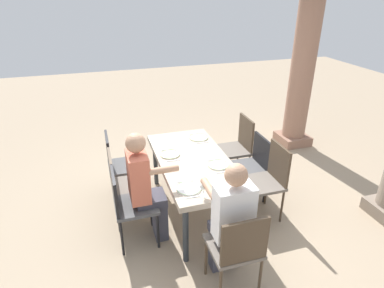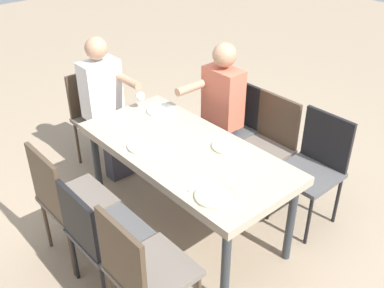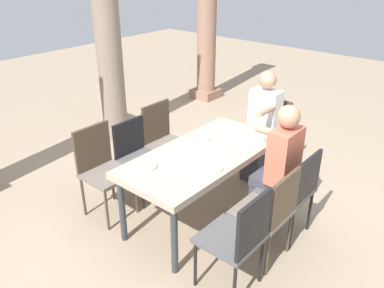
{
  "view_description": "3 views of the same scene",
  "coord_description": "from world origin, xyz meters",
  "px_view_note": "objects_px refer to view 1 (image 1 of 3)",
  "views": [
    {
      "loc": [
        3.22,
        -1.01,
        2.58
      ],
      "look_at": [
        -0.13,
        0.02,
        0.88
      ],
      "focal_mm": 30.73,
      "sensor_mm": 36.0,
      "label": 1
    },
    {
      "loc": [
        -2.12,
        1.8,
        2.47
      ],
      "look_at": [
        -0.02,
        -0.05,
        0.76
      ],
      "focal_mm": 41.88,
      "sensor_mm": 36.0,
      "label": 2
    },
    {
      "loc": [
        -2.62,
        -2.09,
        2.46
      ],
      "look_at": [
        -0.05,
        0.09,
        0.82
      ],
      "focal_mm": 36.68,
      "sensor_mm": 36.0,
      "label": 3
    }
  ],
  "objects_px": {
    "plate_2": "(218,165)",
    "chair_head_east": "(237,247)",
    "chair_west_north": "(238,145)",
    "wine_glass_3": "(204,187)",
    "chair_west_south": "(119,162)",
    "chair_east_north": "(269,177)",
    "stone_column_near": "(303,67)",
    "chair_east_south": "(128,202)",
    "plate_0": "(199,138)",
    "diner_man_white": "(230,220)",
    "dining_table": "(194,165)",
    "chair_mid_north": "(252,163)",
    "chair_mid_south": "(124,182)",
    "diner_woman_green": "(145,186)",
    "plate_1": "(170,154)",
    "plate_3": "(189,188)"
  },
  "relations": [
    {
      "from": "plate_2",
      "to": "chair_head_east",
      "type": "bearing_deg",
      "value": -11.8
    },
    {
      "from": "chair_west_north",
      "to": "wine_glass_3",
      "type": "relative_size",
      "value": 6.05
    },
    {
      "from": "chair_west_south",
      "to": "chair_east_north",
      "type": "relative_size",
      "value": 0.98
    },
    {
      "from": "stone_column_near",
      "to": "chair_east_north",
      "type": "bearing_deg",
      "value": -40.76
    },
    {
      "from": "chair_east_south",
      "to": "plate_0",
      "type": "distance_m",
      "value": 1.39
    },
    {
      "from": "chair_east_south",
      "to": "diner_man_white",
      "type": "distance_m",
      "value": 1.14
    },
    {
      "from": "dining_table",
      "to": "chair_west_north",
      "type": "relative_size",
      "value": 1.8
    },
    {
      "from": "chair_mid_north",
      "to": "chair_mid_south",
      "type": "distance_m",
      "value": 1.65
    },
    {
      "from": "plate_2",
      "to": "chair_east_north",
      "type": "bearing_deg",
      "value": 80.87
    },
    {
      "from": "chair_west_north",
      "to": "diner_man_white",
      "type": "height_order",
      "value": "diner_man_white"
    },
    {
      "from": "chair_west_north",
      "to": "chair_east_south",
      "type": "relative_size",
      "value": 1.06
    },
    {
      "from": "stone_column_near",
      "to": "plate_2",
      "type": "height_order",
      "value": "stone_column_near"
    },
    {
      "from": "diner_woman_green",
      "to": "diner_man_white",
      "type": "xyz_separation_m",
      "value": [
        0.77,
        0.63,
        -0.01
      ]
    },
    {
      "from": "dining_table",
      "to": "stone_column_near",
      "type": "height_order",
      "value": "stone_column_near"
    },
    {
      "from": "chair_west_north",
      "to": "plate_2",
      "type": "distance_m",
      "value": 1.02
    },
    {
      "from": "plate_1",
      "to": "chair_mid_south",
      "type": "bearing_deg",
      "value": -81.12
    },
    {
      "from": "chair_mid_south",
      "to": "plate_3",
      "type": "distance_m",
      "value": 0.93
    },
    {
      "from": "chair_west_south",
      "to": "chair_east_north",
      "type": "xyz_separation_m",
      "value": [
        0.89,
        1.66,
        0.0
      ]
    },
    {
      "from": "chair_west_north",
      "to": "chair_west_south",
      "type": "bearing_deg",
      "value": -90.0
    },
    {
      "from": "chair_west_south",
      "to": "diner_man_white",
      "type": "bearing_deg",
      "value": 26.37
    },
    {
      "from": "chair_west_south",
      "to": "chair_east_north",
      "type": "distance_m",
      "value": 1.88
    },
    {
      "from": "chair_mid_north",
      "to": "chair_mid_south",
      "type": "relative_size",
      "value": 0.96
    },
    {
      "from": "chair_east_south",
      "to": "stone_column_near",
      "type": "xyz_separation_m",
      "value": [
        -1.7,
        3.12,
        0.85
      ]
    },
    {
      "from": "plate_1",
      "to": "wine_glass_3",
      "type": "height_order",
      "value": "wine_glass_3"
    },
    {
      "from": "dining_table",
      "to": "chair_east_north",
      "type": "relative_size",
      "value": 1.82
    },
    {
      "from": "dining_table",
      "to": "wine_glass_3",
      "type": "distance_m",
      "value": 0.76
    },
    {
      "from": "chair_east_north",
      "to": "chair_east_south",
      "type": "height_order",
      "value": "chair_east_north"
    },
    {
      "from": "chair_east_south",
      "to": "plate_0",
      "type": "relative_size",
      "value": 3.47
    },
    {
      "from": "chair_head_east",
      "to": "chair_mid_north",
      "type": "bearing_deg",
      "value": 149.08
    },
    {
      "from": "chair_head_east",
      "to": "dining_table",
      "type": "bearing_deg",
      "value": 180.0
    },
    {
      "from": "chair_east_north",
      "to": "chair_head_east",
      "type": "xyz_separation_m",
      "value": [
        0.96,
        -0.83,
        0.0
      ]
    },
    {
      "from": "stone_column_near",
      "to": "plate_3",
      "type": "xyz_separation_m",
      "value": [
        1.96,
        -2.53,
        -0.63
      ]
    },
    {
      "from": "diner_woman_green",
      "to": "plate_2",
      "type": "bearing_deg",
      "value": 96.75
    },
    {
      "from": "chair_west_south",
      "to": "chair_mid_south",
      "type": "bearing_deg",
      "value": 0.15
    },
    {
      "from": "chair_west_south",
      "to": "chair_head_east",
      "type": "distance_m",
      "value": 2.03
    },
    {
      "from": "plate_3",
      "to": "chair_east_north",
      "type": "bearing_deg",
      "value": 103.6
    },
    {
      "from": "dining_table",
      "to": "diner_man_white",
      "type": "relative_size",
      "value": 1.31
    },
    {
      "from": "stone_column_near",
      "to": "diner_man_white",
      "type": "bearing_deg",
      "value": -42.93
    },
    {
      "from": "plate_1",
      "to": "diner_man_white",
      "type": "bearing_deg",
      "value": 10.63
    },
    {
      "from": "dining_table",
      "to": "plate_2",
      "type": "distance_m",
      "value": 0.32
    },
    {
      "from": "chair_east_north",
      "to": "plate_2",
      "type": "distance_m",
      "value": 0.65
    },
    {
      "from": "plate_2",
      "to": "plate_3",
      "type": "xyz_separation_m",
      "value": [
        0.35,
        -0.45,
        -0.0
      ]
    },
    {
      "from": "diner_woman_green",
      "to": "stone_column_near",
      "type": "relative_size",
      "value": 0.46
    },
    {
      "from": "dining_table",
      "to": "chair_head_east",
      "type": "relative_size",
      "value": 1.86
    },
    {
      "from": "dining_table",
      "to": "chair_west_south",
      "type": "height_order",
      "value": "chair_west_south"
    },
    {
      "from": "dining_table",
      "to": "chair_east_north",
      "type": "bearing_deg",
      "value": 69.48
    },
    {
      "from": "dining_table",
      "to": "diner_man_white",
      "type": "bearing_deg",
      "value": -0.16
    },
    {
      "from": "chair_west_north",
      "to": "plate_2",
      "type": "bearing_deg",
      "value": -37.41
    },
    {
      "from": "diner_man_white",
      "to": "plate_2",
      "type": "relative_size",
      "value": 5.47
    },
    {
      "from": "chair_east_south",
      "to": "plate_3",
      "type": "height_order",
      "value": "chair_east_south"
    }
  ]
}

